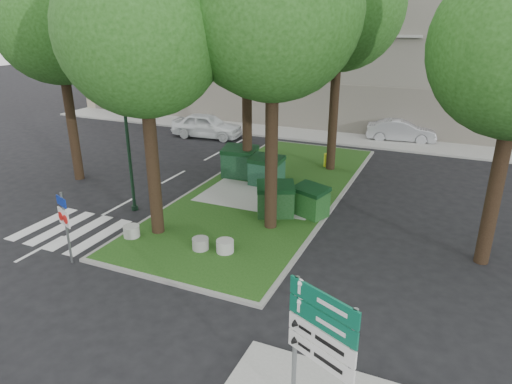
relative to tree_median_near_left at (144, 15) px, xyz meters
The scene contains 22 objects.
ground 7.88m from the tree_median_near_left, 61.12° to the right, with size 120.00×120.00×0.00m, color black.
median_island 9.27m from the tree_median_near_left, 70.64° to the left, with size 6.00×16.00×0.12m, color #1D4714.
median_kerb 9.28m from the tree_median_near_left, 70.64° to the left, with size 6.30×16.30×0.10m, color gray.
building_sidewalk 17.57m from the tree_median_near_left, 84.94° to the left, with size 42.00×3.00×0.12m, color #999993.
zebra_crossing 7.75m from the tree_median_near_left, 155.64° to the right, with size 5.00×3.00×0.01m, color silver.
apartment_building 23.49m from the tree_median_near_left, 86.55° to the left, with size 41.00×12.00×16.00m, color tan.
tree_median_near_left is the anchor object (origin of this frame).
tree_median_mid 6.53m from the tree_median_near_left, 85.60° to the left, with size 4.80×4.80×9.99m.
tree_street_left 7.83m from the tree_median_near_left, 153.43° to the left, with size 5.40×5.40×11.00m.
dumpster_a 9.19m from the tree_median_near_left, 90.17° to the left, with size 1.72×1.29×1.49m.
dumpster_b 8.98m from the tree_median_near_left, 75.13° to the left, with size 1.54×1.13×1.37m.
dumpster_c 7.89m from the tree_median_near_left, 43.23° to the left, with size 1.70×1.49×1.31m.
dumpster_d 8.70m from the tree_median_near_left, 38.50° to the left, with size 1.54×1.33×1.20m.
bollard_left 7.07m from the tree_median_near_left, 132.01° to the right, with size 0.56×0.56×0.40m, color #A9AAA5.
bollard_right 7.54m from the tree_median_near_left, ahead, with size 0.57×0.57×0.41m, color #A7A7A2.
bollard_mid 7.30m from the tree_median_near_left, 16.90° to the right, with size 0.54×0.54×0.38m, color gray.
litter_bin 12.39m from the tree_median_near_left, 70.89° to the left, with size 0.38×0.38×0.66m, color yellow.
street_lamp 4.97m from the tree_median_near_left, 148.02° to the left, with size 0.40×0.40×4.97m.
traffic_sign_pole 6.60m from the tree_median_near_left, 116.52° to the right, with size 0.68×0.30×2.38m.
directional_sign 10.81m from the tree_median_near_left, 37.73° to the right, with size 1.35×0.66×2.94m.
car_white 15.49m from the tree_median_near_left, 112.83° to the left, with size 1.82×4.53×1.54m, color white.
car_silver 19.18m from the tree_median_near_left, 70.29° to the left, with size 1.44×4.14×1.36m, color #A9ABB1.
Camera 1 is at (7.59, -9.50, 7.25)m, focal length 32.00 mm.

